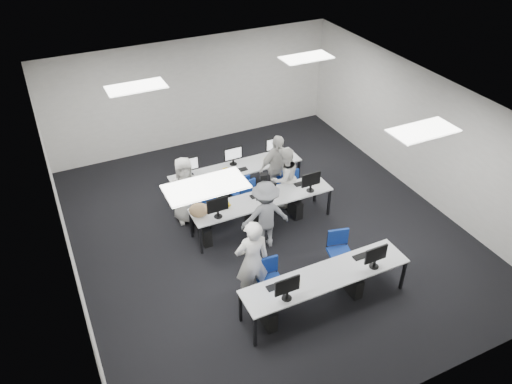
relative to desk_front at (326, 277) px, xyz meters
name	(u,v)px	position (x,y,z in m)	size (l,w,h in m)	color
room	(267,173)	(0.00, 2.40, 0.82)	(9.00, 9.02, 3.00)	black
ceiling_panels	(268,107)	(0.00, 2.40, 2.30)	(5.20, 4.60, 0.02)	white
desk_front	(326,277)	(0.00, 0.00, 0.00)	(3.20, 0.70, 0.73)	#B7BABC
desk_mid	(262,201)	(0.00, 2.60, 0.00)	(3.20, 0.70, 0.73)	#B7BABC
desk_back	(236,170)	(0.00, 4.00, 0.00)	(3.20, 0.70, 0.73)	#B7BABC
equipment_front	(316,294)	(-0.19, -0.02, -0.32)	(2.51, 0.41, 1.19)	#0E2BB8
equipment_mid	(255,215)	(-0.19, 2.58, -0.32)	(2.91, 0.41, 1.19)	white
equipment_back	(244,179)	(0.19, 4.02, -0.32)	(2.91, 0.41, 1.19)	white
chair_0	(271,289)	(-0.84, 0.52, -0.40)	(0.47, 0.50, 0.89)	navy
chair_1	(339,260)	(0.73, 0.64, -0.40)	(0.54, 0.57, 0.90)	navy
chair_2	(201,216)	(-1.22, 3.17, -0.41)	(0.56, 0.58, 0.87)	navy
chair_3	(247,201)	(-0.05, 3.27, -0.42)	(0.48, 0.50, 0.82)	navy
chair_4	(286,190)	(0.97, 3.27, -0.42)	(0.48, 0.51, 0.83)	navy
chair_5	(205,206)	(-1.03, 3.42, -0.38)	(0.59, 0.62, 0.96)	navy
chair_6	(243,200)	(-0.14, 3.32, -0.40)	(0.53, 0.56, 0.90)	navy
chair_7	(287,187)	(1.02, 3.33, -0.40)	(0.52, 0.55, 0.89)	navy
handbag	(199,210)	(-1.45, 2.59, 0.21)	(0.40, 0.26, 0.33)	#A57B55
student_0	(252,261)	(-1.11, 0.75, 0.21)	(0.65, 0.42, 1.77)	white
student_1	(284,178)	(0.81, 3.09, 0.08)	(0.74, 0.57, 1.52)	white
student_2	(185,190)	(-1.43, 3.53, 0.12)	(0.78, 0.51, 1.59)	white
student_3	(277,167)	(0.80, 3.47, 0.15)	(0.97, 0.40, 1.65)	white
photographer	(265,215)	(-0.23, 1.98, 0.11)	(1.02, 0.58, 1.57)	gray
dslr_camera	(263,177)	(-0.20, 2.15, 0.94)	(0.14, 0.18, 0.10)	black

